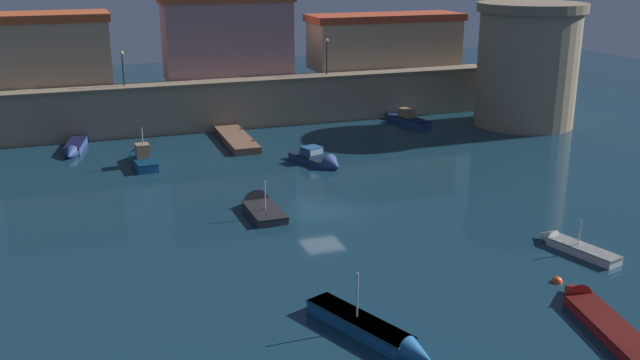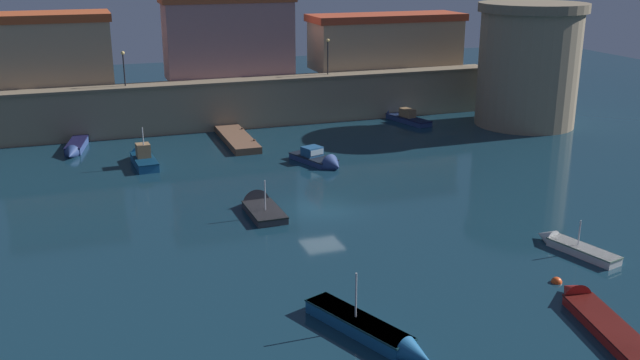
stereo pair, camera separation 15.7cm
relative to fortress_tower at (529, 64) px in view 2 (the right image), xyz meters
name	(u,v)px [view 2 (the right image)]	position (x,y,z in m)	size (l,w,h in m)	color
ground_plane	(322,208)	(-25.74, -15.91, -5.67)	(135.36, 135.36, 0.00)	#112D3D
quay_wall	(238,103)	(-25.74, 7.76, -3.43)	(51.15, 2.50, 4.45)	gray
old_town_backdrop	(237,42)	(-24.82, 11.35, 1.75)	(45.44, 6.08, 7.62)	tan
fortress_tower	(529,64)	(0.00, 0.00, 0.00)	(9.86, 9.86, 11.22)	gray
pier_dock	(237,139)	(-27.12, 2.27, -5.38)	(2.19, 8.77, 0.70)	brown
quay_lamp_0	(123,62)	(-35.66, 7.76, 0.81)	(0.32, 0.32, 3.00)	black
quay_lamp_1	(328,51)	(-16.93, 7.76, 1.02)	(0.32, 0.32, 3.37)	black
moored_boat_0	(321,160)	(-22.57, -6.52, -5.33)	(3.33, 5.44, 1.76)	navy
moored_boat_1	(595,315)	(-19.08, -33.56, -5.42)	(2.82, 7.48, 1.39)	red
moored_boat_2	(570,246)	(-15.11, -26.65, -5.41)	(2.35, 5.21, 2.16)	silver
moored_boat_3	(143,158)	(-35.45, -1.78, -5.19)	(1.82, 5.52, 3.43)	#195689
moored_boat_4	(374,333)	(-29.00, -31.93, -5.33)	(3.75, 6.88, 2.94)	#195689
moored_boat_5	(260,206)	(-29.56, -14.92, -5.42)	(2.01, 4.97, 3.02)	#333338
moored_boat_6	(76,146)	(-40.21, 4.11, -5.33)	(2.48, 7.32, 1.19)	navy
moored_boat_7	(401,117)	(-10.21, 5.34, -5.32)	(3.00, 6.70, 1.72)	navy
mooring_buoy_0	(556,282)	(-18.31, -29.80, -5.67)	(0.55, 0.55, 0.55)	#EA4C19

